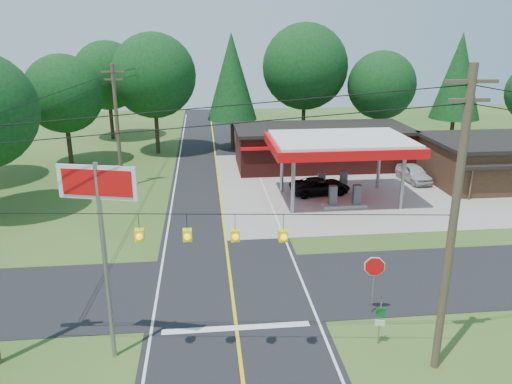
{
  "coord_description": "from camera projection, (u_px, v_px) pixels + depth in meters",
  "views": [
    {
      "loc": [
        -1.16,
        -22.53,
        12.49
      ],
      "look_at": [
        2.0,
        7.0,
        2.8
      ],
      "focal_mm": 35.0,
      "sensor_mm": 36.0,
      "label": 1
    }
  ],
  "objects": [
    {
      "name": "octagonal_stop_sign",
      "position": [
        374.0,
        271.0,
        22.4
      ],
      "size": [
        0.97,
        0.25,
        2.87
      ],
      "color": "gray",
      "rests_on": "ground"
    },
    {
      "name": "suv_car",
      "position": [
        320.0,
        186.0,
        39.59
      ],
      "size": [
        5.36,
        5.36,
        1.32
      ],
      "primitive_type": "imported",
      "rotation": [
        0.0,
        0.0,
        1.71
      ],
      "color": "black",
      "rests_on": "ground"
    },
    {
      "name": "treeline_backdrop",
      "position": [
        224.0,
        87.0,
        45.75
      ],
      "size": [
        70.27,
        51.59,
        13.3
      ],
      "color": "#332316",
      "rests_on": "ground"
    },
    {
      "name": "lane_center_yellow",
      "position": [
        232.0,
        288.0,
        25.28
      ],
      "size": [
        0.15,
        110.0,
        0.0
      ],
      "primitive_type": "cube",
      "color": "yellow",
      "rests_on": "main_highway"
    },
    {
      "name": "big_stop_sign",
      "position": [
        100.0,
        214.0,
        18.16
      ],
      "size": [
        2.9,
        0.84,
        8.03
      ],
      "color": "gray",
      "rests_on": "ground"
    },
    {
      "name": "convenience_store",
      "position": [
        322.0,
        146.0,
        47.43
      ],
      "size": [
        16.4,
        7.55,
        3.8
      ],
      "color": "#4F1916",
      "rests_on": "ground"
    },
    {
      "name": "cross_road",
      "position": [
        232.0,
        288.0,
        25.28
      ],
      "size": [
        70.0,
        7.0,
        0.02
      ],
      "primitive_type": "cube",
      "color": "black",
      "rests_on": "ground"
    },
    {
      "name": "ground",
      "position": [
        232.0,
        288.0,
        25.29
      ],
      "size": [
        120.0,
        120.0,
        0.0
      ],
      "primitive_type": "plane",
      "color": "#2D511C",
      "rests_on": "ground"
    },
    {
      "name": "route_sign_post",
      "position": [
        380.0,
        320.0,
        20.45
      ],
      "size": [
        0.39,
        0.16,
        1.96
      ],
      "color": "gray",
      "rests_on": "ground"
    },
    {
      "name": "overhead_beacons",
      "position": [
        211.0,
        216.0,
        17.59
      ],
      "size": [
        17.04,
        2.04,
        1.03
      ],
      "color": "black",
      "rests_on": "ground"
    },
    {
      "name": "gas_canopy",
      "position": [
        341.0,
        145.0,
        37.17
      ],
      "size": [
        10.6,
        7.4,
        4.88
      ],
      "color": "gray",
      "rests_on": "ground"
    },
    {
      "name": "sedan_car",
      "position": [
        414.0,
        173.0,
        42.82
      ],
      "size": [
        4.62,
        4.62,
        1.47
      ],
      "primitive_type": "imported",
      "rotation": [
        0.0,
        0.0,
        0.08
      ],
      "color": "silver",
      "rests_on": "ground"
    },
    {
      "name": "utility_pole_near_right",
      "position": [
        453.0,
        224.0,
        17.58
      ],
      "size": [
        1.8,
        0.3,
        11.5
      ],
      "color": "#473828",
      "rests_on": "ground"
    },
    {
      "name": "main_highway",
      "position": [
        232.0,
        288.0,
        25.29
      ],
      "size": [
        8.0,
        120.0,
        0.02
      ],
      "primitive_type": "cube",
      "color": "black",
      "rests_on": "ground"
    },
    {
      "name": "utility_pole_north",
      "position": [
        155.0,
        102.0,
        56.24
      ],
      "size": [
        0.3,
        0.3,
        9.5
      ],
      "color": "#473828",
      "rests_on": "ground"
    },
    {
      "name": "utility_pole_far_left",
      "position": [
        117.0,
        125.0,
        39.88
      ],
      "size": [
        1.8,
        0.3,
        10.0
      ],
      "color": "#473828",
      "rests_on": "ground"
    }
  ]
}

